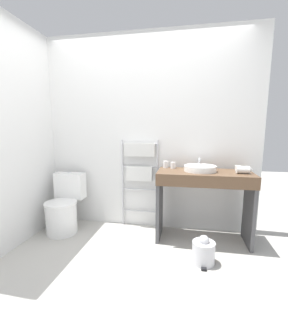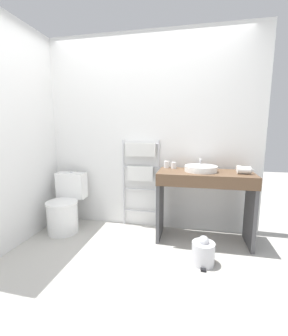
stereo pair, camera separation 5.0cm
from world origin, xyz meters
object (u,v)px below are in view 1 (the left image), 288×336
Objects in this scene: toilet at (64,208)px; trash_bin at (203,252)px; sink_basin at (200,168)px; cup_near_wall at (166,164)px; cup_near_edge at (173,165)px; hair_dryer at (243,170)px; towel_radiator at (139,168)px.

trash_bin is (1.76, -0.43, -0.19)m from toilet.
cup_near_wall is (-0.42, 0.17, 0.01)m from sink_basin.
hair_dryer reaches higher than cup_near_edge.
hair_dryer is at bearing -5.85° from sink_basin.
cup_near_wall is 0.91m from hair_dryer.
cup_near_edge is (-0.32, 0.14, 0.00)m from sink_basin.
cup_near_wall is 0.10m from cup_near_edge.
toilet is at bearing -161.70° from towel_radiator.
cup_near_edge is at bearing 9.08° from toilet.
toilet is at bearing -168.96° from cup_near_wall.
toilet is 1.82m from sink_basin.
toilet is at bearing -178.95° from hair_dryer.
cup_near_wall reaches higher than cup_near_edge.
cup_near_wall reaches higher than sink_basin.
toilet is at bearing -177.08° from sink_basin.
cup_near_wall is (1.31, 0.25, 0.58)m from toilet.
toilet is 2.02× the size of sink_basin.
cup_near_wall is at bearing 158.19° from sink_basin.
towel_radiator reaches higher than cup_near_edge.
hair_dryer is at bearing -13.13° from cup_near_edge.
hair_dryer reaches higher than toilet.
cup_near_edge is at bearing 118.70° from trash_bin.
cup_near_edge reaches higher than toilet.
cup_near_wall is at bearing 123.47° from trash_bin.
sink_basin is 0.92m from trash_bin.
sink_basin is (1.72, 0.09, 0.57)m from toilet.
towel_radiator is 0.37m from cup_near_wall.
towel_radiator is 0.46m from cup_near_edge.
sink_basin is 0.47m from hair_dryer.
cup_near_wall is at bearing 166.32° from hair_dryer.
cup_near_edge is (1.40, 0.22, 0.58)m from toilet.
towel_radiator reaches higher than hair_dryer.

